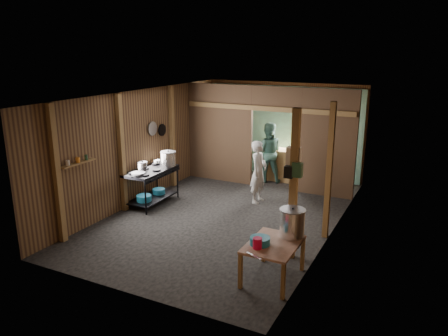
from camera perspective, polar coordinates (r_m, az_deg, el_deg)
The scene contains 42 objects.
floor at distance 9.58m, azimuth 0.54°, elevation -6.06°, with size 4.50×7.00×0.00m, color black.
ceiling at distance 8.95m, azimuth 0.58°, elevation 9.60°, with size 4.50×7.00×0.00m, color #494642.
wall_back at distance 12.35m, azimuth 7.75°, elevation 5.04°, with size 4.50×0.00×2.60m, color brown.
wall_front at distance 6.37m, azimuth -13.50°, elevation -5.43°, with size 4.50×0.00×2.60m, color brown.
wall_left at distance 10.34m, azimuth -10.72°, elevation 2.84°, with size 0.00×7.00×2.60m, color brown.
wall_right at distance 8.47m, azimuth 14.36°, elevation -0.21°, with size 0.00×7.00×2.60m, color brown.
partition_left at distance 11.68m, azimuth -0.53°, elevation 4.57°, with size 1.85×0.10×2.60m, color brown.
partition_right at distance 10.70m, azimuth 13.44°, elevation 3.11°, with size 1.35×0.10×2.60m, color brown.
partition_header at distance 10.91m, azimuth 6.93°, elevation 8.99°, with size 1.30×0.10×0.60m, color brown.
turquoise_panel at distance 12.30m, azimuth 7.65°, elevation 4.76°, with size 4.40×0.06×2.50m, color #6BBEAE.
back_counter at distance 11.94m, azimuth 8.09°, elevation 0.35°, with size 1.20×0.50×0.85m, color olive.
wall_clock at distance 12.08m, azimuth 8.83°, elevation 7.65°, with size 0.20×0.20×0.03m, color silver.
post_left_a at distance 8.44m, azimuth -21.00°, elevation -0.83°, with size 0.10×0.12×2.60m, color olive.
post_left_b at distance 9.69m, azimuth -13.24°, elevation 1.84°, with size 0.10×0.12×2.60m, color olive.
post_left_c at distance 11.26m, azimuth -6.76°, elevation 4.04°, with size 0.10×0.12×2.60m, color olive.
post_right at distance 8.30m, azimuth 13.59°, elevation -0.49°, with size 0.10×0.12×2.60m, color olive.
post_free at distance 7.36m, azimuth 9.08°, elevation -2.31°, with size 0.12×0.12×2.60m, color olive.
cross_beam at distance 10.98m, azimuth 5.56°, elevation 7.76°, with size 4.40×0.12×0.12m, color olive.
pan_lid_big at distance 10.56m, azimuth -9.34°, elevation 5.11°, with size 0.34×0.34×0.03m, color gray.
pan_lid_small at distance 10.90m, azimuth -8.08°, elevation 4.95°, with size 0.30×0.30×0.03m, color black.
wall_shelf at distance 8.72m, azimuth -18.54°, elevation 0.60°, with size 0.14×0.80×0.03m, color olive.
jar_white at distance 8.54m, azimuth -19.75°, elevation 0.63°, with size 0.07×0.07×0.10m, color silver.
jar_yellow at distance 8.71m, azimuth -18.58°, elevation 1.01°, with size 0.08×0.08×0.10m, color orange.
jar_green at distance 8.86m, azimuth -17.58°, elevation 1.34°, with size 0.06×0.06×0.10m, color #255033.
bag_white at distance 7.31m, azimuth 9.06°, elevation 1.50°, with size 0.22×0.15×0.32m, color silver.
bag_green at distance 7.20m, azimuth 9.57°, elevation -0.24°, with size 0.16×0.12×0.24m, color #255033.
bag_black at distance 7.23m, azimuth 8.45°, elevation -0.52°, with size 0.14×0.10×0.20m, color black.
gas_range at distance 10.21m, azimuth -9.45°, elevation -2.43°, with size 0.72×1.39×0.82m, color black, non-canonical shape.
prep_table at distance 7.00m, azimuth 6.39°, elevation -12.01°, with size 0.75×1.03×0.61m, color tan, non-canonical shape.
stove_pot_large at distance 10.33m, azimuth -7.28°, elevation 1.18°, with size 0.36×0.36×0.36m, color silver, non-canonical shape.
stove_pot_med at distance 10.11m, azimuth -10.61°, elevation 0.25°, with size 0.23×0.23×0.20m, color silver, non-canonical shape.
stove_saucepan at distance 10.57m, azimuth -8.72°, elevation 0.81°, with size 0.15×0.15×0.09m, color silver.
frying_pan at distance 9.74m, azimuth -11.14°, elevation -0.72°, with size 0.31×0.53×0.07m, color gray, non-canonical shape.
blue_tub_front at distance 10.04m, azimuth -10.41°, elevation -3.89°, with size 0.34×0.34×0.14m, color teal.
blue_tub_back at distance 10.48m, azimuth -8.53°, elevation -3.02°, with size 0.30×0.30×0.12m, color teal.
stock_pot at distance 7.05m, azimuth 8.90°, elevation -7.17°, with size 0.41×0.41×0.48m, color silver, non-canonical shape.
wash_basin at distance 6.79m, azimuth 4.73°, elevation -9.47°, with size 0.31×0.31×0.12m, color teal.
pink_bucket at distance 6.65m, azimuth 4.40°, elevation -9.78°, with size 0.14×0.14×0.17m, color red.
knife at distance 6.45m, azimuth 3.89°, elevation -11.36°, with size 0.30×0.04×0.01m, color silver.
yellow_tub at distance 11.71m, azimuth 9.84°, elevation 2.63°, with size 0.37×0.37×0.20m, color orange.
cook at distance 10.13m, azimuth 4.54°, elevation -0.51°, with size 0.53×0.35×1.46m, color silver.
worker_back at distance 11.69m, azimuth 5.74°, elevation 2.03°, with size 0.78×0.61×1.61m, color #3A675B.
Camera 1 is at (3.91, -8.00, 3.54)m, focal length 34.97 mm.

